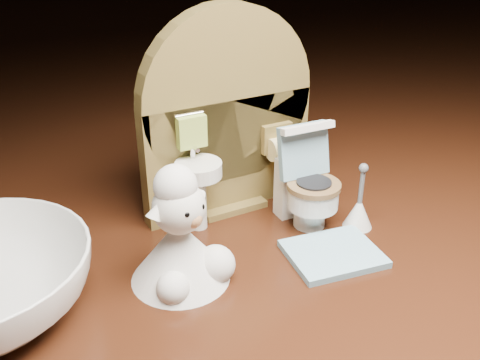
% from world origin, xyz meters
% --- Properties ---
extents(backdrop_panel, '(0.13, 0.05, 0.15)m').
position_xyz_m(backdrop_panel, '(-0.00, 0.06, 0.07)').
color(backdrop_panel, brown).
rests_on(backdrop_panel, ground).
extents(toy_toilet, '(0.04, 0.05, 0.07)m').
position_xyz_m(toy_toilet, '(0.04, 0.02, 0.03)').
color(toy_toilet, white).
rests_on(toy_toilet, ground).
extents(bath_mat, '(0.07, 0.06, 0.00)m').
position_xyz_m(bath_mat, '(0.03, -0.03, 0.00)').
color(bath_mat, '#7FAFC6').
rests_on(bath_mat, ground).
extents(toilet_brush, '(0.02, 0.02, 0.05)m').
position_xyz_m(toilet_brush, '(0.07, -0.01, 0.01)').
color(toilet_brush, white).
rests_on(toilet_brush, ground).
extents(plush_lamb, '(0.06, 0.06, 0.08)m').
position_xyz_m(plush_lamb, '(-0.07, -0.00, 0.03)').
color(plush_lamb, silver).
rests_on(plush_lamb, ground).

